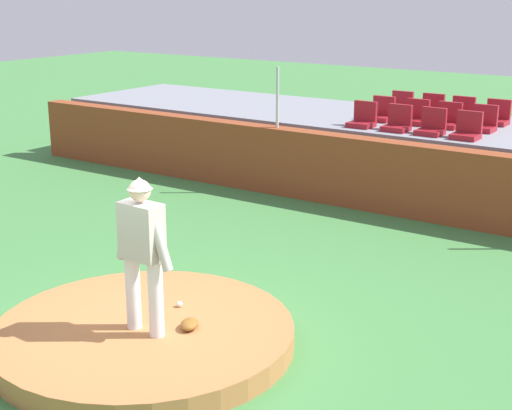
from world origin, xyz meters
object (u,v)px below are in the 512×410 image
(stadium_chair_7, at_px, (483,123))
(stadium_chair_6, at_px, (448,120))
(stadium_chair_0, at_px, (363,119))
(stadium_chair_5, at_px, (416,116))
(stadium_chair_2, at_px, (432,126))
(stadium_chair_4, at_px, (382,113))
(stadium_chair_8, at_px, (400,107))
(stadium_chair_9, at_px, (431,110))
(fielding_glove, at_px, (189,324))
(pitcher, at_px, (142,244))
(stadium_chair_3, at_px, (467,130))
(stadium_chair_10, at_px, (462,113))
(stadium_chair_11, at_px, (497,117))
(baseball, at_px, (180,304))
(stadium_chair_1, at_px, (398,123))

(stadium_chair_7, bearing_deg, stadium_chair_6, 3.39)
(stadium_chair_0, distance_m, stadium_chair_5, 1.16)
(stadium_chair_2, height_order, stadium_chair_4, same)
(stadium_chair_4, relative_size, stadium_chair_8, 1.00)
(stadium_chair_5, relative_size, stadium_chair_9, 1.00)
(fielding_glove, relative_size, stadium_chair_8, 0.60)
(stadium_chair_0, bearing_deg, stadium_chair_2, 179.44)
(stadium_chair_8, bearing_deg, pitcher, 97.13)
(stadium_chair_3, bearing_deg, stadium_chair_4, -22.55)
(stadium_chair_6, distance_m, stadium_chair_10, 0.92)
(stadium_chair_0, distance_m, stadium_chair_8, 1.80)
(stadium_chair_0, relative_size, stadium_chair_10, 1.00)
(stadium_chair_10, height_order, stadium_chair_11, same)
(baseball, xyz_separation_m, stadium_chair_4, (-1.08, 7.91, 1.20))
(baseball, height_order, stadium_chair_0, stadium_chair_0)
(fielding_glove, xyz_separation_m, stadium_chair_9, (-0.86, 9.27, 1.18))
(stadium_chair_7, xyz_separation_m, stadium_chair_9, (-1.42, 0.92, 0.00))
(stadium_chair_4, height_order, stadium_chair_8, same)
(stadium_chair_6, bearing_deg, stadium_chair_10, -87.10)
(stadium_chair_3, bearing_deg, fielding_glove, 85.62)
(stadium_chair_0, relative_size, stadium_chair_6, 1.00)
(stadium_chair_1, height_order, stadium_chair_5, same)
(stadium_chair_4, bearing_deg, stadium_chair_7, -178.90)
(stadium_chair_2, bearing_deg, stadium_chair_3, 178.43)
(fielding_glove, bearing_deg, stadium_chair_2, -25.00)
(fielding_glove, distance_m, stadium_chair_0, 7.71)
(pitcher, xyz_separation_m, fielding_glove, (0.37, 0.34, -1.00))
(stadium_chair_2, relative_size, stadium_chair_7, 1.00)
(stadium_chair_6, bearing_deg, stadium_chair_11, -126.85)
(stadium_chair_3, height_order, stadium_chair_8, same)
(fielding_glove, xyz_separation_m, stadium_chair_1, (-0.82, 7.45, 1.18))
(stadium_chair_6, bearing_deg, stadium_chair_9, -52.73)
(baseball, relative_size, stadium_chair_2, 0.15)
(baseball, height_order, fielding_glove, fielding_glove)
(stadium_chair_4, height_order, stadium_chair_9, same)
(stadium_chair_3, height_order, stadium_chair_6, same)
(stadium_chair_0, xyz_separation_m, stadium_chair_5, (0.75, 0.88, 0.00))
(stadium_chair_9, relative_size, stadium_chair_10, 1.00)
(stadium_chair_6, bearing_deg, stadium_chair_1, 51.22)
(stadium_chair_3, bearing_deg, stadium_chair_8, -40.66)
(pitcher, bearing_deg, stadium_chair_11, 86.87)
(stadium_chair_4, xyz_separation_m, stadium_chair_7, (2.13, 0.04, 0.00))
(stadium_chair_9, distance_m, stadium_chair_10, 0.68)
(stadium_chair_2, bearing_deg, stadium_chair_8, -51.56)
(stadium_chair_3, xyz_separation_m, stadium_chair_8, (-2.14, 1.84, 0.00))
(pitcher, distance_m, stadium_chair_5, 8.69)
(stadium_chair_1, bearing_deg, stadium_chair_7, -146.96)
(pitcher, height_order, fielding_glove, pitcher)
(stadium_chair_1, xyz_separation_m, stadium_chair_3, (1.39, -0.03, 0.00))
(stadium_chair_4, bearing_deg, pitcher, 97.90)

